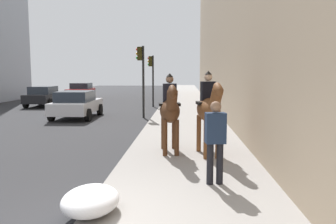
{
  "coord_description": "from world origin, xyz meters",
  "views": [
    {
      "loc": [
        -4.65,
        -1.65,
        2.38
      ],
      "look_at": [
        4.0,
        -1.26,
        1.4
      ],
      "focal_mm": 36.97,
      "sensor_mm": 36.0,
      "label": 1
    }
  ],
  "objects": [
    {
      "name": "car_mid_lane",
      "position": [
        13.19,
        3.98,
        0.76
      ],
      "size": [
        4.13,
        2.1,
        1.44
      ],
      "rotation": [
        0.0,
        0.0,
        0.02
      ],
      "color": "silver",
      "rests_on": "ground"
    },
    {
      "name": "pedestrian_greeting",
      "position": [
        2.25,
        -2.29,
        1.1
      ],
      "size": [
        0.31,
        0.43,
        1.7
      ],
      "rotation": [
        0.0,
        0.0,
        0.14
      ],
      "color": "black",
      "rests_on": "sidewalk_slab"
    },
    {
      "name": "mounted_horse_far",
      "position": [
        4.73,
        -2.34,
        1.42
      ],
      "size": [
        2.14,
        0.8,
        2.32
      ],
      "rotation": [
        0.0,
        0.0,
        3.31
      ],
      "color": "brown",
      "rests_on": "sidewalk_slab"
    },
    {
      "name": "car_near_lane",
      "position": [
        19.41,
        8.25,
        0.74
      ],
      "size": [
        3.82,
        1.9,
        1.44
      ],
      "rotation": [
        0.0,
        0.0,
        0.0
      ],
      "color": "black",
      "rests_on": "ground"
    },
    {
      "name": "traffic_light_near_curb",
      "position": [
        13.49,
        0.57,
        2.54
      ],
      "size": [
        0.2,
        0.44,
        3.78
      ],
      "color": "black",
      "rests_on": "ground"
    },
    {
      "name": "traffic_light_far_curb",
      "position": [
        19.55,
        0.6,
        2.41
      ],
      "size": [
        0.2,
        0.44,
        3.58
      ],
      "color": "black",
      "rests_on": "ground"
    },
    {
      "name": "snow_pile_near",
      "position": [
        0.69,
        -0.15,
        0.33
      ],
      "size": [
        1.2,
        0.92,
        0.41
      ],
      "primitive_type": "ellipsoid",
      "color": "white",
      "rests_on": "sidewalk_slab"
    },
    {
      "name": "mounted_horse_near",
      "position": [
        5.01,
        -1.26,
        1.36
      ],
      "size": [
        2.15,
        0.72,
        2.25
      ],
      "rotation": [
        0.0,
        0.0,
        3.25
      ],
      "color": "#4C2B16",
      "rests_on": "sidewalk_slab"
    },
    {
      "name": "car_far_lane",
      "position": [
        27.26,
        7.97,
        0.75
      ],
      "size": [
        3.92,
        2.22,
        1.44
      ],
      "rotation": [
        0.0,
        0.0,
        3.18
      ],
      "color": "maroon",
      "rests_on": "ground"
    }
  ]
}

